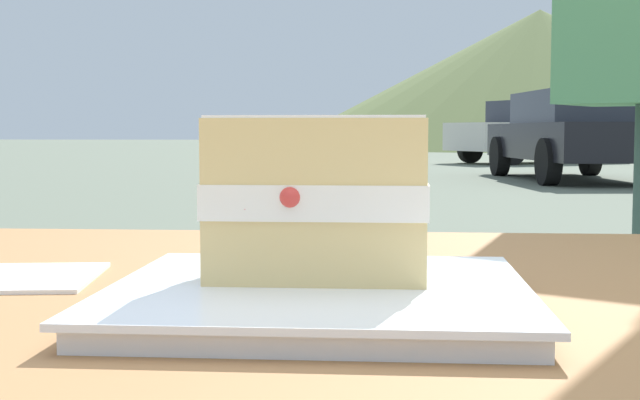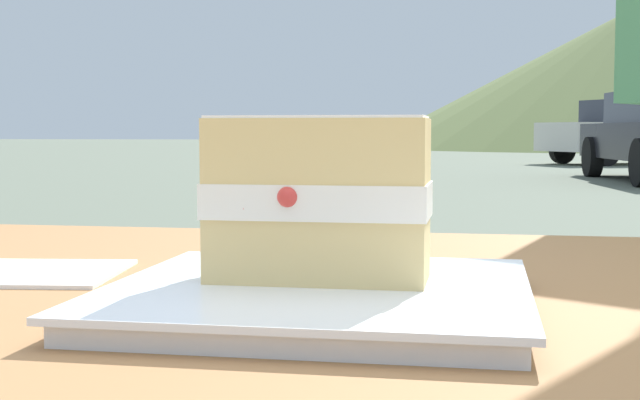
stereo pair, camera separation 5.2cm
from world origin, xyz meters
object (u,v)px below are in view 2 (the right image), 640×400
object	(u,v)px
paper_napkin	(12,273)
parked_car_far	(635,131)
cake_slice	(319,198)
dessert_plate	(320,297)

from	to	relation	value
paper_napkin	parked_car_far	world-z (taller)	parked_car_far
cake_slice	paper_napkin	size ratio (longest dim) A/B	0.77
dessert_plate	parked_car_far	xyz separation A→B (m)	(-3.69, -22.01, 0.10)
cake_slice	parked_car_far	distance (m)	22.31
cake_slice	paper_napkin	xyz separation A→B (m)	(0.24, -0.08, -0.06)
dessert_plate	parked_car_far	world-z (taller)	parked_car_far
dessert_plate	cake_slice	distance (m)	0.06
cake_slice	paper_napkin	world-z (taller)	cake_slice
paper_napkin	parked_car_far	bearing A→B (deg)	-100.17
paper_napkin	parked_car_far	distance (m)	22.27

